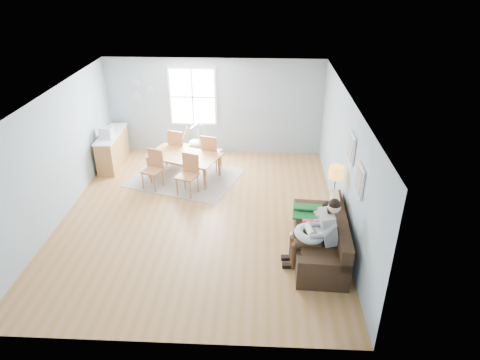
# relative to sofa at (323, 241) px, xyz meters

# --- Properties ---
(room) EXTENTS (8.40, 9.40, 3.90)m
(room) POSITION_rel_sofa_xyz_m (-2.51, 1.24, 2.12)
(room) COLOR olive
(window) EXTENTS (1.32, 0.08, 1.62)m
(window) POSITION_rel_sofa_xyz_m (-3.11, 4.70, 1.35)
(window) COLOR white
(window) RESTS_ON room
(pictures) EXTENTS (0.05, 1.34, 0.74)m
(pictures) POSITION_rel_sofa_xyz_m (0.45, 0.19, 1.55)
(pictures) COLOR white
(pictures) RESTS_ON room
(wall_plates) EXTENTS (0.67, 0.02, 0.66)m
(wall_plates) POSITION_rel_sofa_xyz_m (-4.51, 4.71, 1.53)
(wall_plates) COLOR #8FA4AC
(wall_plates) RESTS_ON room
(sofa) EXTENTS (1.00, 2.15, 0.86)m
(sofa) POSITION_rel_sofa_xyz_m (0.00, 0.00, 0.00)
(sofa) COLOR black
(sofa) RESTS_ON room
(green_throw) EXTENTS (1.04, 0.86, 0.04)m
(green_throw) POSITION_rel_sofa_xyz_m (-0.05, 0.71, 0.24)
(green_throw) COLOR #155C27
(green_throw) RESTS_ON sofa
(beige_pillow) EXTENTS (0.17, 0.50, 0.49)m
(beige_pillow) POSITION_rel_sofa_xyz_m (0.25, 0.54, 0.46)
(beige_pillow) COLOR tan
(beige_pillow) RESTS_ON sofa
(father) EXTENTS (0.99, 0.47, 1.40)m
(father) POSITION_rel_sofa_xyz_m (-0.15, -0.30, 0.44)
(father) COLOR gray
(father) RESTS_ON sofa
(nursing_pillow) EXTENTS (0.64, 0.63, 0.23)m
(nursing_pillow) POSITION_rel_sofa_xyz_m (-0.31, -0.29, 0.36)
(nursing_pillow) COLOR silver
(nursing_pillow) RESTS_ON father
(infant) EXTENTS (0.18, 0.37, 0.14)m
(infant) POSITION_rel_sofa_xyz_m (-0.31, -0.25, 0.44)
(infant) COLOR silver
(infant) RESTS_ON nursing_pillow
(toddler) EXTENTS (0.54, 0.29, 0.83)m
(toddler) POSITION_rel_sofa_xyz_m (-0.07, 0.20, 0.42)
(toddler) COLOR silver
(toddler) RESTS_ON sofa
(floor_lamp) EXTENTS (0.29, 0.29, 1.44)m
(floor_lamp) POSITION_rel_sofa_xyz_m (0.29, 0.93, 0.89)
(floor_lamp) COLOR black
(floor_lamp) RESTS_ON room
(storage_cube) EXTENTS (0.58, 0.54, 0.52)m
(storage_cube) POSITION_rel_sofa_xyz_m (-0.36, -0.16, -0.04)
(storage_cube) COLOR silver
(storage_cube) RESTS_ON room
(rug) EXTENTS (3.11, 2.70, 0.01)m
(rug) POSITION_rel_sofa_xyz_m (-3.17, 3.04, -0.30)
(rug) COLOR gray
(rug) RESTS_ON room
(dining_table) EXTENTS (2.02, 1.55, 0.63)m
(dining_table) POSITION_rel_sofa_xyz_m (-3.17, 3.04, 0.01)
(dining_table) COLOR brown
(dining_table) RESTS_ON rug
(chair_sw) EXTENTS (0.56, 0.56, 0.96)m
(chair_sw) POSITION_rel_sofa_xyz_m (-3.81, 2.56, 0.24)
(chair_sw) COLOR #A06137
(chair_sw) RESTS_ON rug
(chair_se) EXTENTS (0.58, 0.58, 0.99)m
(chair_se) POSITION_rel_sofa_xyz_m (-2.91, 2.28, 0.27)
(chair_se) COLOR #A06137
(chair_se) RESTS_ON rug
(chair_nw) EXTENTS (0.59, 0.59, 1.03)m
(chair_nw) POSITION_rel_sofa_xyz_m (-3.43, 3.80, 0.29)
(chair_nw) COLOR #A06137
(chair_nw) RESTS_ON rug
(chair_ne) EXTENTS (0.55, 0.55, 1.01)m
(chair_ne) POSITION_rel_sofa_xyz_m (-2.52, 3.51, 0.28)
(chair_ne) COLOR #A06137
(chair_ne) RESTS_ON rug
(counter) EXTENTS (0.51, 1.63, 0.91)m
(counter) POSITION_rel_sofa_xyz_m (-5.21, 3.74, 0.16)
(counter) COLOR brown
(counter) RESTS_ON room
(monitor) EXTENTS (0.33, 0.31, 0.29)m
(monitor) POSITION_rel_sofa_xyz_m (-5.19, 3.43, 0.75)
(monitor) COLOR #B7B7BC
(monitor) RESTS_ON counter
(baby_swing) EXTENTS (1.15, 1.16, 0.95)m
(baby_swing) POSITION_rel_sofa_xyz_m (-3.05, 4.34, 0.12)
(baby_swing) COLOR #B7B7BC
(baby_swing) RESTS_ON room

